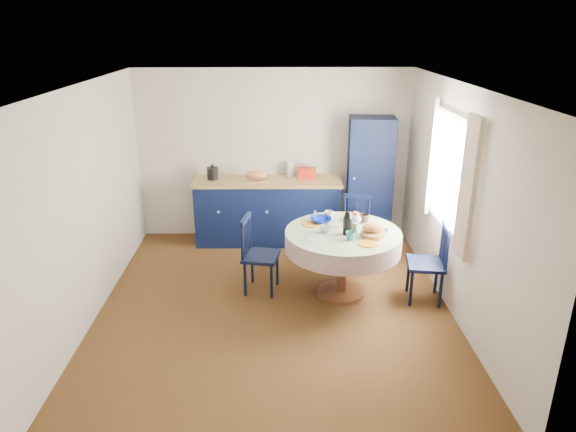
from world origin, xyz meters
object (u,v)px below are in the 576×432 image
object	(u,v)px
kitchen_counter	(268,210)
mug_b	(350,236)
chair_far	(354,229)
chair_right	(430,262)
mug_d	(329,215)
dining_table	(343,242)
mug_a	(325,229)
mug_c	(364,218)
pantry_cabinet	(370,180)
chair_left	(258,254)
cobalt_bowl	(321,220)

from	to	relation	value
kitchen_counter	mug_b	xyz separation A→B (m)	(0.95, -1.93, 0.38)
chair_far	chair_right	world-z (taller)	chair_right
mug_d	dining_table	bearing A→B (deg)	-72.16
chair_right	mug_d	bearing A→B (deg)	-108.04
chair_far	mug_b	distance (m)	1.31
chair_far	mug_d	bearing A→B (deg)	-109.52
dining_table	chair_far	xyz separation A→B (m)	(0.28, 0.97, -0.23)
chair_right	mug_a	size ratio (longest dim) A/B	8.64
chair_right	mug_c	bearing A→B (deg)	-112.62
pantry_cabinet	chair_right	size ratio (longest dim) A/B	1.90
kitchen_counter	mug_c	world-z (taller)	kitchen_counter
chair_far	chair_right	size ratio (longest dim) A/B	0.94
chair_far	mug_a	distance (m)	1.17
pantry_cabinet	mug_d	distance (m)	1.49
chair_left	mug_a	distance (m)	0.89
pantry_cabinet	dining_table	world-z (taller)	pantry_cabinet
mug_d	cobalt_bowl	size ratio (longest dim) A/B	0.43
mug_d	mug_c	bearing A→B (deg)	-17.77
dining_table	chair_far	bearing A→B (deg)	73.91
chair_left	cobalt_bowl	xyz separation A→B (m)	(0.77, 0.16, 0.37)
chair_left	mug_c	size ratio (longest dim) A/B	7.11
kitchen_counter	mug_a	distance (m)	1.86
chair_left	mug_c	xyz separation A→B (m)	(1.28, 0.14, 0.39)
mug_a	mug_d	size ratio (longest dim) A/B	1.03
kitchen_counter	mug_b	distance (m)	2.18
chair_right	mug_b	world-z (taller)	chair_right
chair_far	mug_c	xyz separation A→B (m)	(-0.00, -0.68, 0.41)
kitchen_counter	chair_left	size ratio (longest dim) A/B	2.27
chair_right	mug_b	distance (m)	1.03
mug_a	cobalt_bowl	size ratio (longest dim) A/B	0.44
kitchen_counter	mug_c	distance (m)	1.87
pantry_cabinet	chair_right	world-z (taller)	pantry_cabinet
chair_far	mug_d	distance (m)	0.80
kitchen_counter	pantry_cabinet	size ratio (longest dim) A/B	1.17
chair_left	cobalt_bowl	bearing A→B (deg)	-66.18
kitchen_counter	dining_table	distance (m)	1.92
chair_left	pantry_cabinet	bearing A→B (deg)	-33.60
dining_table	chair_left	size ratio (longest dim) A/B	1.42
dining_table	kitchen_counter	bearing A→B (deg)	118.45
pantry_cabinet	chair_far	xyz separation A→B (m)	(-0.31, -0.75, -0.46)
chair_left	cobalt_bowl	size ratio (longest dim) A/B	3.75
mug_d	kitchen_counter	bearing A→B (deg)	121.55
mug_b	mug_d	xyz separation A→B (m)	(-0.17, 0.66, 0.00)
dining_table	chair_right	distance (m)	1.02
mug_a	chair_left	bearing A→B (deg)	169.00
chair_far	mug_c	world-z (taller)	mug_c
dining_table	chair_far	world-z (taller)	dining_table
chair_left	mug_a	world-z (taller)	chair_left
kitchen_counter	cobalt_bowl	distance (m)	1.57
dining_table	chair_right	xyz separation A→B (m)	(0.99, -0.15, -0.20)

